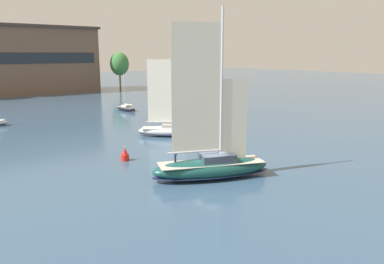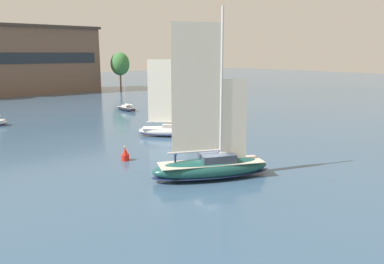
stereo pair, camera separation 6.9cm
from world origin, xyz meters
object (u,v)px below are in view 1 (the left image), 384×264
object	(u,v)px
sailboat_moored_near_marina	(126,108)
sailboat_moored_outer_mooring	(168,129)
tree_shore_left	(119,64)
sailboat_main	(211,165)
channel_buoy	(125,155)

from	to	relation	value
sailboat_moored_near_marina	sailboat_moored_outer_mooring	distance (m)	26.30
sailboat_moored_near_marina	sailboat_moored_outer_mooring	world-z (taller)	sailboat_moored_outer_mooring
sailboat_moored_outer_mooring	tree_shore_left	bearing A→B (deg)	68.53
tree_shore_left	sailboat_moored_near_marina	xyz separation A→B (m)	(-18.50, -38.70, -7.91)
tree_shore_left	sailboat_moored_near_marina	world-z (taller)	tree_shore_left
tree_shore_left	sailboat_moored_outer_mooring	distance (m)	69.31
sailboat_main	tree_shore_left	bearing A→B (deg)	68.45
tree_shore_left	channel_buoy	distance (m)	80.57
sailboat_moored_outer_mooring	channel_buoy	distance (m)	13.22
sailboat_moored_near_marina	channel_buoy	xyz separation A→B (m)	(-17.62, -32.90, 0.13)
tree_shore_left	sailboat_main	bearing A→B (deg)	-111.55
sailboat_main	sailboat_moored_near_marina	size ratio (longest dim) A/B	2.06
tree_shore_left	sailboat_moored_outer_mooring	xyz separation A→B (m)	(-25.22, -64.12, -7.47)
sailboat_moored_outer_mooring	channel_buoy	world-z (taller)	sailboat_moored_outer_mooring
sailboat_main	channel_buoy	world-z (taller)	sailboat_main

